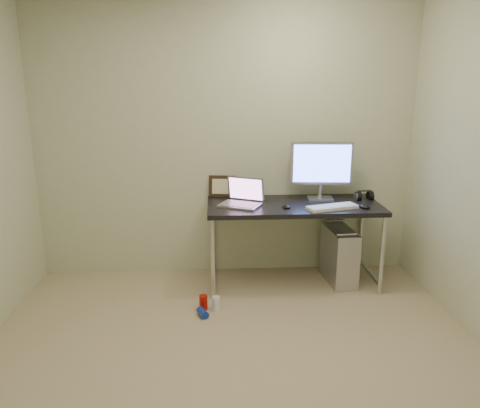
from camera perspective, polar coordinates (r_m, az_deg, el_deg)
floor at (r=3.15m, az=-0.68°, el=-20.44°), size 3.50×3.50×0.00m
wall_back at (r=4.35m, az=-1.78°, el=7.44°), size 3.50×0.02×2.50m
desk at (r=4.20m, az=6.56°, el=-1.05°), size 1.53×0.67×0.75m
tower_computer at (r=4.42m, az=11.98°, el=-6.13°), size 0.25×0.50×0.54m
cable_a at (r=4.62m, az=10.55°, el=-3.17°), size 0.01×0.16×0.69m
cable_b at (r=4.63m, az=11.68°, el=-3.45°), size 0.02×0.11×0.71m
can_red at (r=3.90m, az=-4.49°, el=-11.88°), size 0.07×0.07×0.12m
can_white at (r=3.89m, az=-2.92°, el=-12.01°), size 0.08×0.08×0.12m
can_blue at (r=3.81m, az=-4.57°, el=-13.08°), size 0.10×0.13×0.06m
laptop at (r=4.10m, az=0.28°, el=0.65°), size 0.43×0.40×0.24m
monitor at (r=4.31m, az=9.91°, el=4.59°), size 0.56×0.18×0.53m
keyboard at (r=4.07m, az=11.19°, el=-0.38°), size 0.46×0.27×0.03m
mouse_right at (r=4.16m, az=14.93°, el=-0.16°), size 0.09×0.13×0.04m
mouse_left at (r=4.04m, az=5.69°, el=-0.22°), size 0.07×0.11×0.04m
headphones at (r=4.44m, az=14.88°, el=0.91°), size 0.17×0.10×0.11m
picture_frame at (r=4.38m, az=-2.18°, el=2.19°), size 0.26×0.11×0.20m
webcam at (r=4.40m, az=0.34°, el=1.97°), size 0.04×0.03×0.11m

